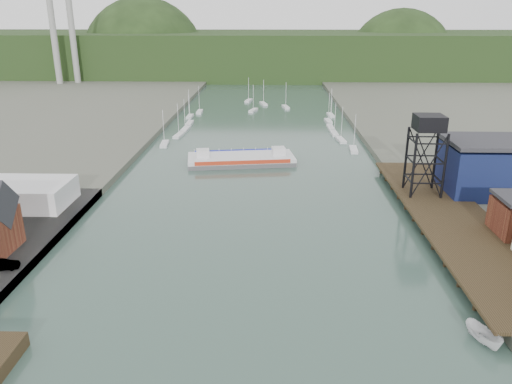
{
  "coord_description": "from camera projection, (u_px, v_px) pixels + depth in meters",
  "views": [
    {
      "loc": [
        4.03,
        -39.29,
        36.54
      ],
      "look_at": [
        1.23,
        52.08,
        4.0
      ],
      "focal_mm": 35.0,
      "sensor_mm": 36.0,
      "label": 1
    }
  ],
  "objects": [
    {
      "name": "white_shed",
      "position": [
        22.0,
        194.0,
        96.43
      ],
      "size": [
        18.0,
        12.0,
        4.5
      ],
      "primitive_type": "cube",
      "color": "silver",
      "rests_on": "west_quay"
    },
    {
      "name": "chain_ferry",
      "position": [
        241.0,
        159.0,
        129.82
      ],
      "size": [
        28.66,
        14.81,
        3.94
      ],
      "rotation": [
        0.0,
        0.0,
        0.15
      ],
      "color": "#515154",
      "rests_on": "ground"
    },
    {
      "name": "blue_shed",
      "position": [
        495.0,
        167.0,
        102.06
      ],
      "size": [
        20.5,
        14.5,
        11.3
      ],
      "color": "#0D1D3D",
      "rests_on": "east_land"
    },
    {
      "name": "car_west_b",
      "position": [
        2.0,
        265.0,
        72.18
      ],
      "size": [
        4.84,
        2.82,
        1.51
      ],
      "primitive_type": "imported",
      "rotation": [
        0.0,
        0.0,
        1.86
      ],
      "color": "#999999",
      "rests_on": "west_quay"
    },
    {
      "name": "distant_hills",
      "position": [
        260.0,
        57.0,
        329.77
      ],
      "size": [
        500.0,
        120.0,
        80.0
      ],
      "color": "black",
      "rests_on": "ground"
    },
    {
      "name": "smokestacks",
      "position": [
        62.0,
        28.0,
        261.3
      ],
      "size": [
        11.2,
        8.2,
        60.0
      ],
      "color": "gray",
      "rests_on": "ground"
    },
    {
      "name": "lift_tower",
      "position": [
        429.0,
        128.0,
        97.73
      ],
      "size": [
        6.5,
        6.5,
        16.0
      ],
      "color": "black",
      "rests_on": "east_pier"
    },
    {
      "name": "marina_sailboats",
      "position": [
        260.0,
        121.0,
        179.64
      ],
      "size": [
        57.71,
        92.65,
        0.9
      ],
      "color": "silver",
      "rests_on": "ground"
    },
    {
      "name": "motorboat",
      "position": [
        484.0,
        336.0,
        58.33
      ],
      "size": [
        3.87,
        5.9,
        2.13
      ],
      "primitive_type": "imported",
      "rotation": [
        0.0,
        0.0,
        0.36
      ],
      "color": "silver",
      "rests_on": "ground"
    },
    {
      "name": "east_pier",
      "position": [
        452.0,
        218.0,
        90.04
      ],
      "size": [
        14.0,
        70.0,
        2.45
      ],
      "color": "black",
      "rests_on": "ground"
    }
  ]
}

